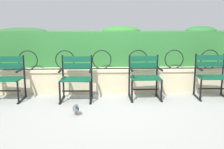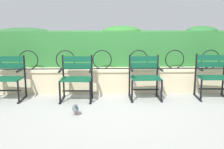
{
  "view_description": "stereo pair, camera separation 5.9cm",
  "coord_description": "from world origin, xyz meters",
  "px_view_note": "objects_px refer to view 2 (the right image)",
  "views": [
    {
      "loc": [
        -0.2,
        -4.95,
        1.61
      ],
      "look_at": [
        0.0,
        0.09,
        0.55
      ],
      "focal_mm": 42.66,
      "sensor_mm": 36.0,
      "label": 1
    },
    {
      "loc": [
        -0.14,
        -4.96,
        1.61
      ],
      "look_at": [
        0.0,
        0.09,
        0.55
      ],
      "focal_mm": 42.66,
      "sensor_mm": 36.0,
      "label": 2
    }
  ],
  "objects_px": {
    "park_chair_leftmost": "(8,76)",
    "pigeon_near_chairs": "(75,108)",
    "park_chair_centre_right": "(145,76)",
    "park_chair_centre_left": "(77,77)",
    "park_chair_rightmost": "(212,75)"
  },
  "relations": [
    {
      "from": "park_chair_leftmost",
      "to": "park_chair_centre_right",
      "type": "height_order",
      "value": "park_chair_leftmost"
    },
    {
      "from": "park_chair_leftmost",
      "to": "pigeon_near_chairs",
      "type": "distance_m",
      "value": 1.78
    },
    {
      "from": "park_chair_centre_right",
      "to": "pigeon_near_chairs",
      "type": "height_order",
      "value": "park_chair_centre_right"
    },
    {
      "from": "park_chair_centre_right",
      "to": "park_chair_rightmost",
      "type": "height_order",
      "value": "park_chair_rightmost"
    },
    {
      "from": "park_chair_leftmost",
      "to": "park_chair_centre_right",
      "type": "xyz_separation_m",
      "value": [
        2.77,
        0.0,
        -0.0
      ]
    },
    {
      "from": "park_chair_leftmost",
      "to": "pigeon_near_chairs",
      "type": "relative_size",
      "value": 3.04
    },
    {
      "from": "pigeon_near_chairs",
      "to": "park_chair_centre_right",
      "type": "bearing_deg",
      "value": 36.03
    },
    {
      "from": "park_chair_centre_left",
      "to": "park_chair_centre_right",
      "type": "bearing_deg",
      "value": 2.73
    },
    {
      "from": "park_chair_centre_left",
      "to": "park_chair_rightmost",
      "type": "bearing_deg",
      "value": 1.45
    },
    {
      "from": "park_chair_centre_left",
      "to": "pigeon_near_chairs",
      "type": "relative_size",
      "value": 3.06
    },
    {
      "from": "park_chair_rightmost",
      "to": "pigeon_near_chairs",
      "type": "xyz_separation_m",
      "value": [
        -2.72,
        -0.97,
        -0.36
      ]
    },
    {
      "from": "park_chair_centre_left",
      "to": "park_chair_rightmost",
      "type": "xyz_separation_m",
      "value": [
        2.78,
        0.07,
        0.0
      ]
    },
    {
      "from": "park_chair_centre_right",
      "to": "park_chair_rightmost",
      "type": "relative_size",
      "value": 0.98
    },
    {
      "from": "park_chair_leftmost",
      "to": "park_chair_centre_right",
      "type": "distance_m",
      "value": 2.77
    },
    {
      "from": "park_chair_leftmost",
      "to": "pigeon_near_chairs",
      "type": "xyz_separation_m",
      "value": [
        1.45,
        -0.96,
        -0.36
      ]
    }
  ]
}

